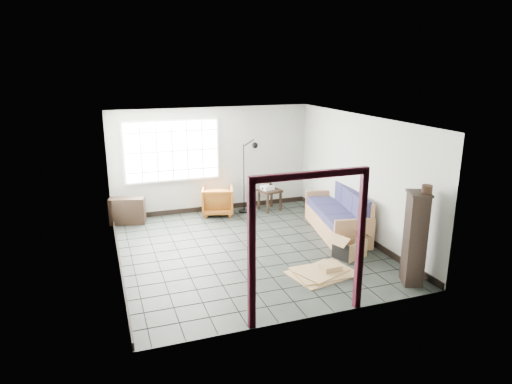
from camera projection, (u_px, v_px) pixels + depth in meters
name	position (u px, v px, depth m)	size (l,w,h in m)	color
ground	(248.00, 249.00, 9.19)	(5.50, 5.50, 0.00)	black
room_shell	(247.00, 167.00, 8.76)	(5.02, 5.52, 2.61)	#A8ABA4
window_panel	(172.00, 151.00, 10.88)	(2.32, 0.08, 1.52)	silver
doorway_trim	(309.00, 228.00, 6.36)	(1.80, 0.08, 2.20)	#370C18
futon_sofa	(340.00, 217.00, 10.03)	(1.22, 2.32, 0.98)	#8B603E
armchair	(218.00, 199.00, 11.26)	(0.75, 0.70, 0.77)	brown
side_table	(270.00, 193.00, 11.54)	(0.60, 0.60, 0.54)	black
table_lamp	(271.00, 179.00, 11.51)	(0.25, 0.25, 0.38)	black
projector	(267.00, 188.00, 11.49)	(0.35, 0.30, 0.11)	silver
floor_lamp	(249.00, 174.00, 11.29)	(0.55, 0.35, 1.83)	black
console_shelf	(127.00, 211.00, 10.59)	(0.85, 0.50, 0.62)	black
tall_shelf	(415.00, 238.00, 7.55)	(0.48, 0.53, 1.60)	black
pot	(427.00, 189.00, 7.28)	(0.23, 0.23, 0.13)	black
open_box	(349.00, 248.00, 8.78)	(0.95, 0.68, 0.49)	#9D744B
cardboard_pile	(323.00, 272.00, 8.08)	(1.28, 1.03, 0.17)	#9D744B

